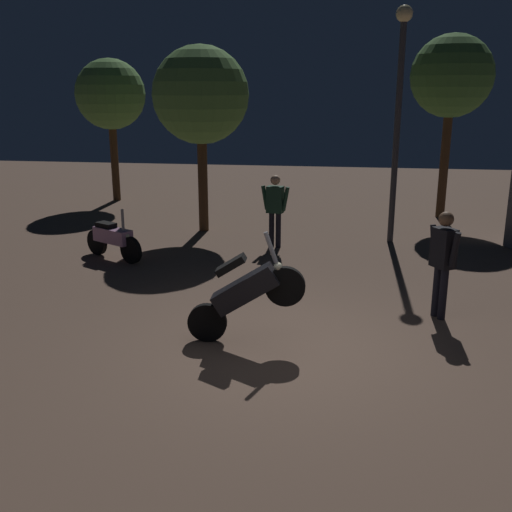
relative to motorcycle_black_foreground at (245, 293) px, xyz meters
The scene contains 9 objects.
ground_plane 0.95m from the motorcycle_black_foreground, 10.99° to the right, with size 40.00×40.00×0.00m, color brown.
motorcycle_black_foreground is the anchor object (origin of this frame).
motorcycle_pink_parked_left 5.17m from the motorcycle_black_foreground, 132.06° to the left, with size 1.50×0.90×1.11m.
person_rider_beside 3.19m from the motorcycle_black_foreground, 26.06° to the left, with size 0.42×0.62×1.70m.
person_bystander_far 5.31m from the motorcycle_black_foreground, 92.12° to the left, with size 0.67×0.30×1.65m.
streetlamp_near 7.13m from the motorcycle_black_foreground, 68.51° to the left, with size 0.36×0.36×5.20m.
tree_left_bg 12.21m from the motorcycle_black_foreground, 119.71° to the left, with size 2.14×2.14×4.38m.
tree_center_bg 7.46m from the motorcycle_black_foreground, 108.03° to the left, with size 2.33×2.33×4.50m.
tree_right_bg 10.51m from the motorcycle_black_foreground, 66.47° to the left, with size 2.17×2.17×4.88m.
Camera 1 is at (0.70, -7.56, 3.49)m, focal length 41.58 mm.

